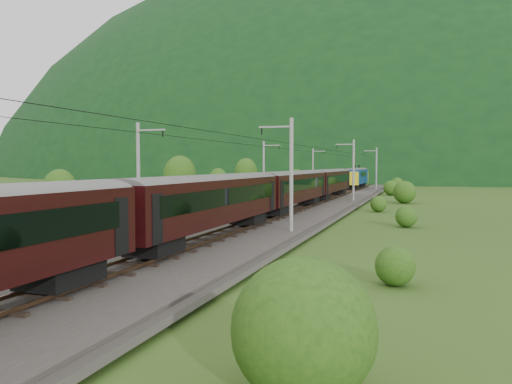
% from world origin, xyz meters
% --- Properties ---
extents(ground, '(600.00, 600.00, 0.00)m').
position_xyz_m(ground, '(0.00, 0.00, 0.00)').
color(ground, '#2E4C17').
rests_on(ground, ground).
extents(railbed, '(14.00, 220.00, 0.30)m').
position_xyz_m(railbed, '(0.00, 10.00, 0.15)').
color(railbed, '#38332D').
rests_on(railbed, ground).
extents(track_left, '(2.40, 220.00, 0.27)m').
position_xyz_m(track_left, '(-2.40, 10.00, 0.37)').
color(track_left, brown).
rests_on(track_left, railbed).
extents(track_right, '(2.40, 220.00, 0.27)m').
position_xyz_m(track_right, '(2.40, 10.00, 0.37)').
color(track_right, brown).
rests_on(track_right, railbed).
extents(catenary_left, '(2.54, 192.28, 8.00)m').
position_xyz_m(catenary_left, '(-6.12, 32.00, 4.50)').
color(catenary_left, gray).
rests_on(catenary_left, railbed).
extents(catenary_right, '(2.54, 192.28, 8.00)m').
position_xyz_m(catenary_right, '(6.12, 32.00, 4.50)').
color(catenary_right, gray).
rests_on(catenary_right, railbed).
extents(overhead_wires, '(4.83, 198.00, 0.03)m').
position_xyz_m(overhead_wires, '(0.00, 10.00, 7.10)').
color(overhead_wires, black).
rests_on(overhead_wires, ground).
extents(mountain_main, '(504.00, 360.00, 244.00)m').
position_xyz_m(mountain_main, '(0.00, 260.00, 0.00)').
color(mountain_main, black).
rests_on(mountain_main, ground).
extents(mountain_ridge, '(336.00, 280.00, 132.00)m').
position_xyz_m(mountain_ridge, '(-120.00, 300.00, 0.00)').
color(mountain_ridge, black).
rests_on(mountain_ridge, ground).
extents(train, '(2.71, 150.18, 4.69)m').
position_xyz_m(train, '(2.40, -5.73, 3.25)').
color(train, black).
rests_on(train, ground).
extents(hazard_post_near, '(0.16, 0.16, 1.50)m').
position_xyz_m(hazard_post_near, '(-0.36, 56.08, 1.05)').
color(hazard_post_near, red).
rests_on(hazard_post_near, railbed).
extents(hazard_post_far, '(0.17, 0.17, 1.57)m').
position_xyz_m(hazard_post_far, '(0.13, 22.83, 1.08)').
color(hazard_post_far, red).
rests_on(hazard_post_far, railbed).
extents(signal, '(0.26, 0.26, 2.32)m').
position_xyz_m(signal, '(-3.72, 42.45, 1.66)').
color(signal, black).
rests_on(signal, railbed).
extents(vegetation_left, '(12.63, 139.20, 6.33)m').
position_xyz_m(vegetation_left, '(-14.64, 22.48, 2.61)').
color(vegetation_left, '#244B14').
rests_on(vegetation_left, ground).
extents(vegetation_right, '(6.27, 107.04, 2.93)m').
position_xyz_m(vegetation_right, '(11.74, 5.29, 1.27)').
color(vegetation_right, '#244B14').
rests_on(vegetation_right, ground).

